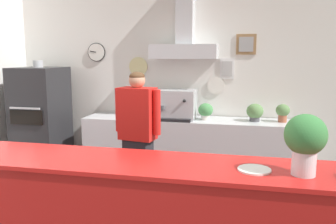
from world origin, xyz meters
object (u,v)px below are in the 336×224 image
Objects in this scene: potted_sage at (283,112)px; basil_vase at (305,141)px; potted_rosemary at (206,111)px; condiment_plate at (254,170)px; potted_oregano at (143,108)px; espresso_machine at (174,105)px; potted_thyme at (255,112)px; shop_worker at (138,140)px; pizza_oven at (41,121)px.

basil_vase is (-0.13, -2.61, 0.23)m from potted_sage.
potted_sage reaches higher than potted_rosemary.
potted_rosemary reaches higher than condiment_plate.
potted_oregano is 1.02× the size of potted_rosemary.
potted_sage is (1.93, 0.08, 0.01)m from potted_oregano.
espresso_machine is 1.11m from potted_thyme.
condiment_plate is at bearing -99.33° from potted_sage.
potted_oregano is (-0.31, 1.23, 0.16)m from shop_worker.
shop_worker is 6.62× the size of potted_sage.
basil_vase reaches higher than espresso_machine.
potted_thyme is (-0.36, -0.02, -0.01)m from potted_sage.
potted_rosemary is 0.60× the size of basil_vase.
potted_oregano is 0.90m from potted_rosemary.
shop_worker is 1.77m from condiment_plate.
potted_thyme is 0.67m from potted_rosemary.
potted_sage is 2.62m from basil_vase.
potted_oregano is (-0.46, -0.01, -0.07)m from espresso_machine.
potted_oregano reaches higher than potted_rosemary.
potted_thyme is (1.57, 0.05, -0.00)m from potted_oregano.
basil_vase is at bearing -84.74° from potted_thyme.
potted_rosemary is (-0.66, -0.04, -0.00)m from potted_thyme.
potted_sage is 1.03m from potted_rosemary.
potted_sage is (3.44, 0.26, 0.22)m from pizza_oven.
shop_worker is at bearing -75.88° from potted_oregano.
potted_oregano is at bearing -65.09° from shop_worker.
potted_sage is at bearing 3.93° from potted_thyme.
shop_worker is at bearing -134.63° from potted_thyme.
potted_rosemary is at bearing 103.41° from condiment_plate.
shop_worker is 1.27m from potted_oregano.
potted_rosemary is 2.71m from basil_vase.
basil_vase is at bearing -3.93° from condiment_plate.
pizza_oven reaches higher than condiment_plate.
pizza_oven is at bearing -175.56° from potted_thyme.
pizza_oven is 1.54m from potted_oregano.
potted_oregano is 1.10× the size of condiment_plate.
espresso_machine is 2.47× the size of potted_sage.
basil_vase is at bearing -54.50° from potted_oregano.
potted_sage is at bearing -130.49° from shop_worker.
potted_thyme is at bearing 95.26° from basil_vase.
pizza_oven is at bearing -172.87° from potted_oregano.
pizza_oven is 3.09m from potted_thyme.
potted_oregano is (1.51, 0.19, 0.22)m from pizza_oven.
potted_rosemary is at bearing 0.86° from potted_oregano.
espresso_machine is at bearing 1.19° from potted_oregano.
condiment_plate is (-0.06, -2.56, 0.02)m from potted_thyme.
pizza_oven is 7.04× the size of potted_thyme.
shop_worker is at bearing 138.90° from basil_vase.
shop_worker is 6.73× the size of potted_oregano.
condiment_plate is at bearing 143.76° from shop_worker.
espresso_machine reaches higher than potted_sage.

